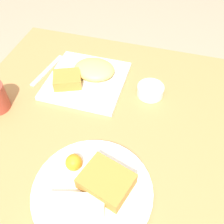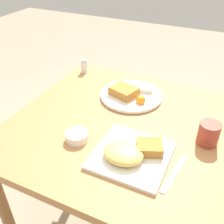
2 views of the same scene
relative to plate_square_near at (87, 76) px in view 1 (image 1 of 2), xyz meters
The scene contains 7 objects.
ground_plane 0.80m from the plate_square_near, 120.94° to the left, with size 8.00×8.00×0.00m, color gray.
dining_table 0.24m from the plate_square_near, 120.94° to the left, with size 0.91×0.88×0.75m.
menu_card 0.41m from the plate_square_near, 112.09° to the left, with size 0.21×0.25×0.00m.
plate_square_near is the anchor object (origin of this frame).
plate_oval_far 0.41m from the plate_square_near, 111.97° to the left, with size 0.29×0.29×0.05m.
sauce_ramekin 0.22m from the plate_square_near, behind, with size 0.09×0.09×0.03m.
butter_knife 0.16m from the plate_square_near, ahead, with size 0.05×0.18×0.00m.
Camera 1 is at (-0.17, 0.46, 1.37)m, focal length 42.00 mm.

